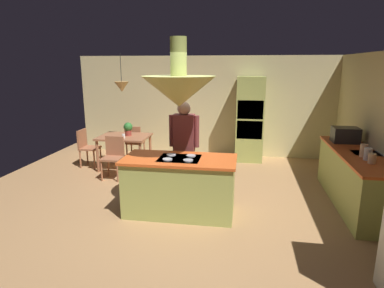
{
  "coord_description": "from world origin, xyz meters",
  "views": [
    {
      "loc": [
        0.98,
        -4.97,
        2.32
      ],
      "look_at": [
        0.1,
        0.4,
        1.0
      ],
      "focal_mm": 30.56,
      "sensor_mm": 36.0,
      "label": 1
    }
  ],
  "objects_px": {
    "chair_at_corner": "(87,145)",
    "canister_tea": "(364,151)",
    "canister_sugar": "(368,154)",
    "microwave_on_counter": "(345,135)",
    "kitchen_island": "(180,186)",
    "dining_table": "(124,140)",
    "cup_on_table": "(123,136)",
    "oven_tower": "(250,119)",
    "person_at_island": "(184,143)",
    "chair_facing_island": "(113,154)",
    "potted_plant_on_table": "(128,128)",
    "chair_by_back_wall": "(134,140)",
    "canister_flour": "(372,159)"
  },
  "relations": [
    {
      "from": "chair_at_corner",
      "to": "canister_tea",
      "type": "height_order",
      "value": "canister_tea"
    },
    {
      "from": "canister_sugar",
      "to": "microwave_on_counter",
      "type": "bearing_deg",
      "value": 90.0
    },
    {
      "from": "kitchen_island",
      "to": "dining_table",
      "type": "bearing_deg",
      "value": 128.99
    },
    {
      "from": "cup_on_table",
      "to": "oven_tower",
      "type": "bearing_deg",
      "value": 26.51
    },
    {
      "from": "person_at_island",
      "to": "chair_facing_island",
      "type": "height_order",
      "value": "person_at_island"
    },
    {
      "from": "dining_table",
      "to": "potted_plant_on_table",
      "type": "distance_m",
      "value": 0.29
    },
    {
      "from": "chair_by_back_wall",
      "to": "canister_sugar",
      "type": "relative_size",
      "value": 4.54
    },
    {
      "from": "kitchen_island",
      "to": "potted_plant_on_table",
      "type": "distance_m",
      "value": 2.73
    },
    {
      "from": "chair_at_corner",
      "to": "canister_tea",
      "type": "bearing_deg",
      "value": -105.97
    },
    {
      "from": "oven_tower",
      "to": "chair_facing_island",
      "type": "bearing_deg",
      "value": -147.23
    },
    {
      "from": "potted_plant_on_table",
      "to": "canister_tea",
      "type": "bearing_deg",
      "value": -19.93
    },
    {
      "from": "cup_on_table",
      "to": "microwave_on_counter",
      "type": "bearing_deg",
      "value": -4.23
    },
    {
      "from": "chair_facing_island",
      "to": "canister_tea",
      "type": "height_order",
      "value": "canister_tea"
    },
    {
      "from": "oven_tower",
      "to": "chair_by_back_wall",
      "type": "height_order",
      "value": "oven_tower"
    },
    {
      "from": "dining_table",
      "to": "person_at_island",
      "type": "height_order",
      "value": "person_at_island"
    },
    {
      "from": "chair_facing_island",
      "to": "chair_by_back_wall",
      "type": "height_order",
      "value": "same"
    },
    {
      "from": "person_at_island",
      "to": "microwave_on_counter",
      "type": "xyz_separation_m",
      "value": [
        2.89,
        0.86,
        0.07
      ]
    },
    {
      "from": "canister_flour",
      "to": "canister_tea",
      "type": "bearing_deg",
      "value": 90.0
    },
    {
      "from": "microwave_on_counter",
      "to": "canister_sugar",
      "type": "bearing_deg",
      "value": -90.0
    },
    {
      "from": "chair_by_back_wall",
      "to": "canister_flour",
      "type": "height_order",
      "value": "canister_flour"
    },
    {
      "from": "chair_at_corner",
      "to": "microwave_on_counter",
      "type": "xyz_separation_m",
      "value": [
        5.47,
        -0.55,
        0.55
      ]
    },
    {
      "from": "chair_facing_island",
      "to": "canister_tea",
      "type": "relative_size",
      "value": 4.26
    },
    {
      "from": "dining_table",
      "to": "canister_sugar",
      "type": "height_order",
      "value": "canister_sugar"
    },
    {
      "from": "chair_facing_island",
      "to": "canister_sugar",
      "type": "bearing_deg",
      "value": -13.45
    },
    {
      "from": "person_at_island",
      "to": "potted_plant_on_table",
      "type": "bearing_deg",
      "value": 136.94
    },
    {
      "from": "canister_flour",
      "to": "chair_by_back_wall",
      "type": "bearing_deg",
      "value": 150.35
    },
    {
      "from": "chair_by_back_wall",
      "to": "chair_facing_island",
      "type": "bearing_deg",
      "value": 90.0
    },
    {
      "from": "kitchen_island",
      "to": "chair_at_corner",
      "type": "height_order",
      "value": "kitchen_island"
    },
    {
      "from": "kitchen_island",
      "to": "canister_flour",
      "type": "bearing_deg",
      "value": 3.52
    },
    {
      "from": "kitchen_island",
      "to": "chair_by_back_wall",
      "type": "relative_size",
      "value": 2.02
    },
    {
      "from": "chair_at_corner",
      "to": "potted_plant_on_table",
      "type": "xyz_separation_m",
      "value": [
        1.01,
        0.05,
        0.42
      ]
    },
    {
      "from": "cup_on_table",
      "to": "canister_sugar",
      "type": "xyz_separation_m",
      "value": [
        4.47,
        -1.53,
        0.2
      ]
    },
    {
      "from": "person_at_island",
      "to": "chair_by_back_wall",
      "type": "bearing_deg",
      "value": 128.51
    },
    {
      "from": "canister_flour",
      "to": "chair_facing_island",
      "type": "bearing_deg",
      "value": 164.42
    },
    {
      "from": "kitchen_island",
      "to": "canister_tea",
      "type": "xyz_separation_m",
      "value": [
        2.84,
        0.53,
        0.55
      ]
    },
    {
      "from": "dining_table",
      "to": "chair_facing_island",
      "type": "xyz_separation_m",
      "value": [
        0.0,
        -0.66,
        -0.16
      ]
    },
    {
      "from": "oven_tower",
      "to": "cup_on_table",
      "type": "relative_size",
      "value": 22.87
    },
    {
      "from": "chair_facing_island",
      "to": "cup_on_table",
      "type": "distance_m",
      "value": 0.54
    },
    {
      "from": "canister_tea",
      "to": "canister_flour",
      "type": "bearing_deg",
      "value": -90.0
    },
    {
      "from": "oven_tower",
      "to": "dining_table",
      "type": "distance_m",
      "value": 3.05
    },
    {
      "from": "chair_by_back_wall",
      "to": "canister_flour",
      "type": "relative_size",
      "value": 5.8
    },
    {
      "from": "potted_plant_on_table",
      "to": "chair_by_back_wall",
      "type": "bearing_deg",
      "value": 97.77
    },
    {
      "from": "dining_table",
      "to": "chair_facing_island",
      "type": "distance_m",
      "value": 0.68
    },
    {
      "from": "person_at_island",
      "to": "canister_flour",
      "type": "height_order",
      "value": "person_at_island"
    },
    {
      "from": "oven_tower",
      "to": "microwave_on_counter",
      "type": "xyz_separation_m",
      "value": [
        1.74,
        -1.69,
        0.02
      ]
    },
    {
      "from": "oven_tower",
      "to": "canister_sugar",
      "type": "bearing_deg",
      "value": -58.93
    },
    {
      "from": "chair_at_corner",
      "to": "potted_plant_on_table",
      "type": "height_order",
      "value": "potted_plant_on_table"
    },
    {
      "from": "canister_sugar",
      "to": "cup_on_table",
      "type": "bearing_deg",
      "value": 161.15
    },
    {
      "from": "chair_at_corner",
      "to": "oven_tower",
      "type": "bearing_deg",
      "value": -72.96
    },
    {
      "from": "canister_tea",
      "to": "microwave_on_counter",
      "type": "relative_size",
      "value": 0.44
    }
  ]
}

